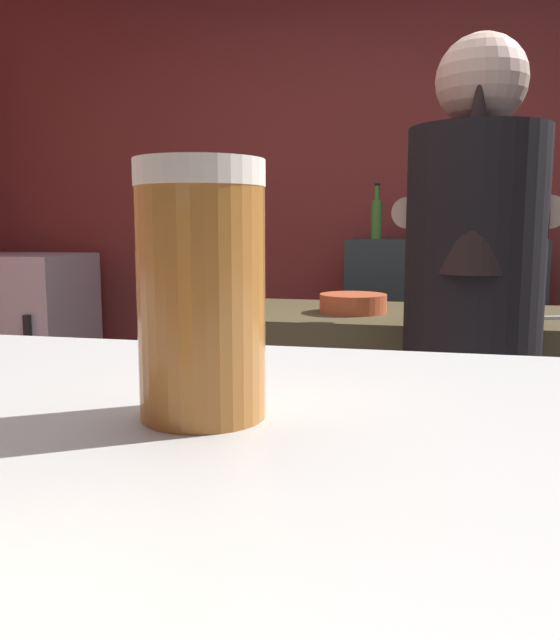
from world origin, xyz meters
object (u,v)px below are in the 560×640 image
Objects in this scene: bottle_vinegar at (413,224)px; bottle_olive_oil at (521,221)px; pint_glass_far at (208,291)px; bottle_soy at (476,225)px; mixing_bowl at (353,303)px; bottle_hot_sauce at (377,218)px; mini_fridge at (21,350)px; bartender at (471,321)px; chefs_knife at (558,317)px.

bottle_olive_oil reaches higher than bottle_vinegar.
bottle_soy is (0.35, 2.92, 0.04)m from pint_glass_far.
pint_glass_far is at bearing -100.59° from bottle_olive_oil.
bottle_soy reaches higher than mixing_bowl.
bottle_soy is 0.47m from bottle_hot_sauce.
bottle_soy is at bearing 3.86° from mini_fridge.
bartender is at bearing -77.09° from bottle_hot_sauce.
bottle_hot_sauce reaches higher than bottle_olive_oil.
bottle_hot_sauce is at bearing -178.95° from bottle_soy.
mini_fridge is 2.03m from bottle_hot_sauce.
bottle_olive_oil is at bearing 19.08° from bottle_soy.
mixing_bowl is at bearing -97.75° from bottle_vinegar.
mini_fridge is 4.34× the size of chefs_knife.
pint_glass_far is 0.66× the size of bottle_olive_oil.
bartender is 1.59m from bottle_soy.
pint_glass_far is at bearing -87.65° from bottle_hot_sauce.
bottle_olive_oil is (0.67, 1.23, 0.27)m from mixing_bowl.
bartender reaches higher than chefs_knife.
bottle_olive_oil is 0.83× the size of bottle_hot_sauce.
bottle_soy is (2.36, 0.16, 0.67)m from mini_fridge.
bottle_hot_sauce is (1.89, 0.15, 0.71)m from mini_fridge.
bottle_vinegar is 0.51m from bottle_olive_oil.
bartender is 1.62m from bottle_vinegar.
chefs_knife is (0.28, 0.41, -0.04)m from bartender.
pint_glass_far is at bearing -86.59° from mixing_bowl.
bartender is 1.38m from pint_glass_far.
mixing_bowl reaches higher than chefs_knife.
mini_fridge is 6.08× the size of bottle_soy.
bottle_olive_oil is (0.56, 2.99, 0.06)m from pint_glass_far.
bottle_olive_oil is 0.22m from bottle_soy.
bottle_soy is at bearing 78.43° from chefs_knife.
mini_fridge reaches higher than mixing_bowl.
mini_fridge is at bearing 152.41° from mixing_bowl.
bottle_soy is at bearing -160.92° from bottle_olive_oil.
bottle_hot_sauce is (-0.47, -0.01, 0.04)m from bottle_soy.
bottle_vinegar reaches higher than mixing_bowl.
bottle_soy is 0.64× the size of bottle_hot_sauce.
mini_fridge is 3.90× the size of bottle_hot_sauce.
pint_glass_far reaches higher than mini_fridge.
bartender reaches higher than bottle_vinegar.
bottle_soy reaches higher than pint_glass_far.
mixing_bowl is at bearing -111.56° from bottle_soy.
bottle_vinegar reaches higher than pint_glass_far.
chefs_knife is 1.21m from bottle_soy.
bottle_hot_sauce is (-0.17, -0.03, 0.03)m from bottle_vinegar.
chefs_knife is at bearing -61.12° from bottle_hot_sauce.
bottle_soy is at bearing 1.05° from bottle_hot_sauce.
bottle_soy is at bearing 2.34° from bartender.
mixing_bowl is 1.42m from bottle_olive_oil.
mixing_bowl is at bearing 93.41° from pint_glass_far.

